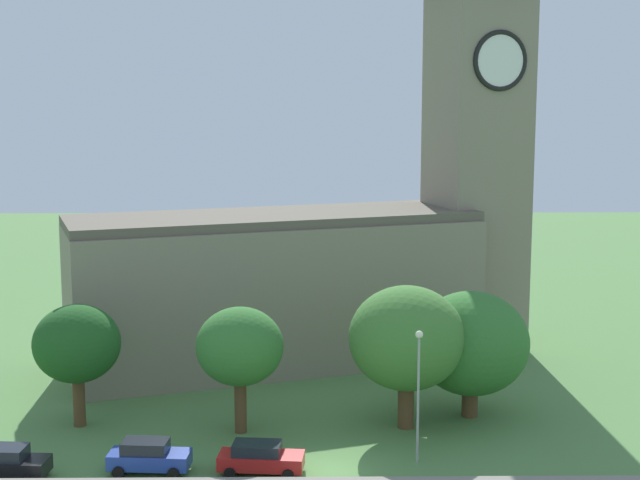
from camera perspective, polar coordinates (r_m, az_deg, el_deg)
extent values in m
plane|color=#517F42|center=(68.15, 0.09, -8.88)|extent=(200.00, 200.00, 0.00)
cube|color=gray|center=(72.99, -2.74, -3.22)|extent=(32.48, 19.33, 11.02)
cube|color=#5C5547|center=(71.99, -2.78, 1.34)|extent=(32.22, 18.58, 0.70)
cube|color=gray|center=(78.27, 9.35, 4.13)|extent=(8.49, 8.49, 28.97)
cylinder|color=white|center=(75.09, 10.78, 10.54)|extent=(4.10, 1.49, 4.28)
torus|color=black|center=(75.09, 10.78, 10.54)|extent=(4.55, 1.86, 4.67)
cylinder|color=white|center=(79.75, 11.69, 10.40)|extent=(1.49, 4.10, 4.28)
torus|color=black|center=(79.75, 11.69, 10.40)|extent=(1.86, 4.55, 4.67)
cube|color=black|center=(55.44, -18.26, -12.76)|extent=(4.54, 2.19, 0.83)
cube|color=#1E232B|center=(55.25, -18.52, -12.02)|extent=(2.59, 1.82, 0.66)
cylinder|color=black|center=(55.88, -16.41, -12.95)|extent=(0.69, 0.38, 0.66)
cube|color=#233D9E|center=(54.44, -10.20, -12.84)|extent=(4.57, 2.12, 0.84)
cube|color=#1E232B|center=(54.22, -10.45, -12.08)|extent=(2.60, 1.76, 0.67)
cylinder|color=black|center=(55.08, -8.39, -13.00)|extent=(0.69, 0.37, 0.67)
cylinder|color=black|center=(53.46, -8.80, -13.70)|extent=(0.69, 0.37, 0.67)
cylinder|color=black|center=(55.76, -11.51, -12.80)|extent=(0.69, 0.37, 0.67)
cylinder|color=black|center=(54.16, -12.01, -13.49)|extent=(0.69, 0.37, 0.67)
cube|color=red|center=(53.66, -3.55, -13.09)|extent=(4.83, 2.27, 0.79)
cube|color=#1E232B|center=(53.43, -3.81, -12.38)|extent=(2.76, 1.85, 0.62)
cylinder|color=black|center=(54.45, -1.70, -13.19)|extent=(0.66, 0.39, 0.63)
cylinder|color=black|center=(52.77, -1.94, -13.93)|extent=(0.66, 0.39, 0.63)
cylinder|color=black|center=(54.88, -5.09, -13.04)|extent=(0.66, 0.39, 0.63)
cylinder|color=black|center=(53.22, -5.44, -13.76)|extent=(0.66, 0.39, 0.63)
cylinder|color=#9EA0A5|center=(54.28, 5.91, -9.59)|extent=(0.14, 0.14, 7.23)
sphere|color=#F4EFCC|center=(53.20, 5.98, -5.67)|extent=(0.44, 0.44, 0.44)
cylinder|color=brown|center=(62.19, -14.27, -9.32)|extent=(0.76, 0.76, 3.29)
ellipsoid|color=#1E511E|center=(61.16, -14.40, -6.04)|extent=(5.43, 5.43, 4.89)
cylinder|color=brown|center=(62.93, 8.99, -9.51)|extent=(1.04, 1.04, 2.09)
ellipsoid|color=#33702D|center=(61.85, 9.07, -6.14)|extent=(7.42, 7.42, 6.68)
cylinder|color=brown|center=(60.28, 5.17, -9.77)|extent=(1.01, 1.01, 3.07)
ellipsoid|color=#427A33|center=(59.07, 5.23, -5.87)|extent=(7.21, 7.21, 6.49)
cylinder|color=brown|center=(59.41, -4.80, -9.86)|extent=(0.75, 0.75, 3.45)
ellipsoid|color=#33702D|center=(58.32, -4.84, -6.38)|extent=(5.36, 5.36, 4.82)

